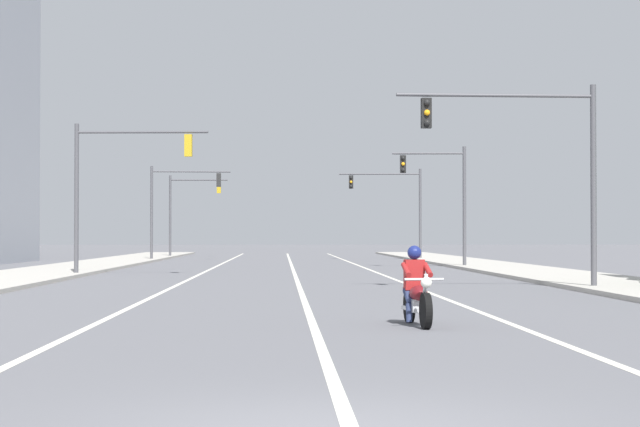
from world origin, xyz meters
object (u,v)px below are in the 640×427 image
(traffic_signal_mid_right, at_px, (444,189))
(traffic_signal_far_right, at_px, (396,199))
(traffic_signal_near_right, at_px, (535,152))
(traffic_signal_far_left, at_px, (187,204))
(traffic_signal_near_left, at_px, (115,174))
(motorcycle_with_rider, at_px, (417,293))
(traffic_signal_mid_left, at_px, (175,198))

(traffic_signal_mid_right, xyz_separation_m, traffic_signal_far_right, (-0.48, 19.48, 0.12))
(traffic_signal_near_right, height_order, traffic_signal_far_left, same)
(traffic_signal_near_left, bearing_deg, traffic_signal_mid_right, 37.22)
(motorcycle_with_rider, relative_size, traffic_signal_mid_right, 0.35)
(traffic_signal_near_left, distance_m, traffic_signal_far_left, 39.87)
(motorcycle_with_rider, relative_size, traffic_signal_far_left, 0.35)
(traffic_signal_near_left, bearing_deg, motorcycle_with_rider, -70.37)
(motorcycle_with_rider, height_order, traffic_signal_far_right, traffic_signal_far_right)
(motorcycle_with_rider, xyz_separation_m, traffic_signal_mid_left, (-9.43, 54.28, 3.53))
(traffic_signal_near_left, bearing_deg, traffic_signal_near_right, -41.23)
(traffic_signal_mid_left, bearing_deg, traffic_signal_mid_right, -48.09)
(traffic_signal_mid_left, bearing_deg, traffic_signal_near_right, -70.44)
(traffic_signal_far_right, height_order, traffic_signal_far_left, same)
(motorcycle_with_rider, height_order, traffic_signal_mid_right, traffic_signal_mid_right)
(traffic_signal_near_right, bearing_deg, traffic_signal_near_left, 138.77)
(traffic_signal_mid_left, bearing_deg, traffic_signal_far_right, 9.40)
(motorcycle_with_rider, distance_m, traffic_signal_far_left, 66.47)
(traffic_signal_mid_right, distance_m, traffic_signal_mid_left, 22.88)
(traffic_signal_near_right, height_order, traffic_signal_near_left, same)
(traffic_signal_far_right, bearing_deg, traffic_signal_mid_left, -170.60)
(traffic_signal_near_right, bearing_deg, traffic_signal_mid_right, 88.33)
(traffic_signal_far_right, bearing_deg, traffic_signal_near_right, -90.29)
(traffic_signal_mid_right, height_order, traffic_signal_far_left, same)
(traffic_signal_mid_right, relative_size, traffic_signal_far_left, 1.00)
(motorcycle_with_rider, bearing_deg, traffic_signal_mid_left, 99.85)
(traffic_signal_mid_left, xyz_separation_m, traffic_signal_far_right, (14.80, 2.45, 0.02))
(traffic_signal_far_left, bearing_deg, traffic_signal_mid_left, -89.18)
(traffic_signal_near_right, relative_size, traffic_signal_mid_left, 1.00)
(motorcycle_with_rider, relative_size, traffic_signal_far_right, 0.35)
(traffic_signal_near_left, height_order, traffic_signal_mid_right, same)
(traffic_signal_near_right, distance_m, traffic_signal_near_left, 19.10)
(motorcycle_with_rider, relative_size, traffic_signal_near_left, 0.35)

